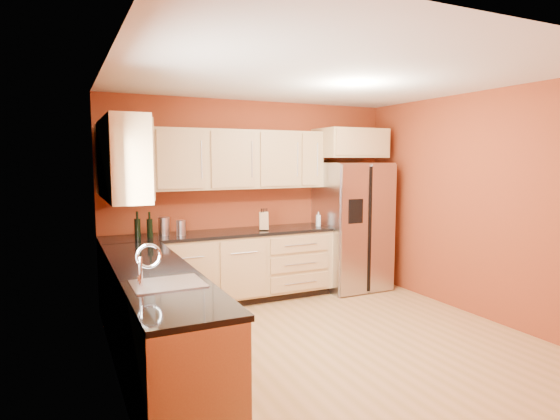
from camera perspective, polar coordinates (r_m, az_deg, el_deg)
name	(u,v)px	position (r m, az deg, el deg)	size (l,w,h in m)	color
floor	(330,343)	(4.88, 6.07, -15.82)	(4.00, 4.00, 0.00)	#AA7D42
ceiling	(333,76)	(4.59, 6.46, 15.88)	(4.00, 4.00, 0.00)	silver
wall_back	(253,198)	(6.33, -3.28, 1.42)	(4.00, 0.04, 2.60)	maroon
wall_front	(512,249)	(3.06, 26.40, -4.32)	(4.00, 0.04, 2.60)	maroon
wall_left	(114,226)	(3.90, -19.63, -1.89)	(0.04, 4.00, 2.60)	maroon
wall_right	(480,205)	(5.85, 23.17, 0.54)	(0.04, 4.00, 2.60)	maroon
base_cabinets_back	(222,269)	(6.00, -7.05, -7.20)	(2.90, 0.60, 0.88)	tan
base_cabinets_left	(155,326)	(4.14, -14.94, -13.54)	(0.60, 2.80, 0.88)	tan
countertop_back	(222,234)	(5.90, -7.07, -2.88)	(2.90, 0.62, 0.04)	black
countertop_left	(155,272)	(4.02, -14.98, -7.33)	(0.62, 2.80, 0.04)	black
upper_cabinets_back	(240,159)	(6.07, -4.92, 6.16)	(2.30, 0.33, 0.75)	tan
upper_cabinets_left	(122,159)	(4.60, -18.75, 5.87)	(0.33, 1.35, 0.75)	tan
corner_upper_cabinet	(126,159)	(5.56, -18.21, 5.88)	(0.62, 0.33, 0.75)	tan
over_fridge_cabinet	(350,143)	(6.69, 8.56, 8.04)	(0.92, 0.60, 0.40)	tan
refrigerator	(352,226)	(6.69, 8.76, -1.93)	(0.90, 0.75, 1.78)	silver
window	(123,199)	(3.38, -18.57, 1.23)	(0.03, 0.90, 1.00)	white
sink_faucet	(167,264)	(3.50, -13.55, -6.42)	(0.50, 0.42, 0.30)	silver
canister_left	(164,226)	(5.76, -13.97, -1.94)	(0.13, 0.13, 0.22)	silver
canister_right	(181,228)	(5.72, -11.97, -2.14)	(0.11, 0.11, 0.18)	silver
wine_bottle_a	(137,225)	(5.63, -16.99, -1.73)	(0.07, 0.07, 0.31)	black
wine_bottle_b	(150,225)	(5.62, -15.61, -1.75)	(0.07, 0.07, 0.30)	black
knife_block	(264,221)	(6.02, -2.01, -1.36)	(0.11, 0.10, 0.23)	tan
soap_dispenser	(318,219)	(6.38, 4.70, -1.12)	(0.07, 0.07, 0.19)	silver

